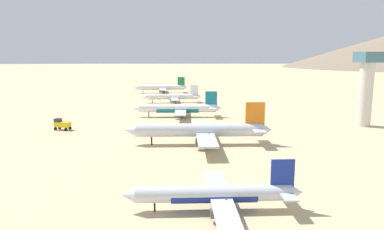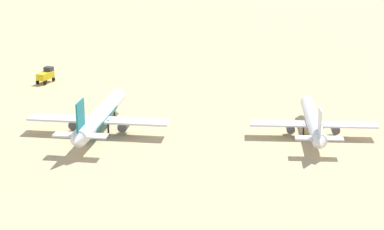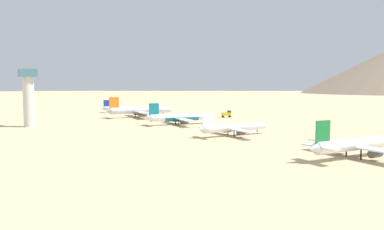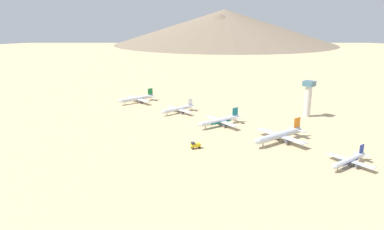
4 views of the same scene
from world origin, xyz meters
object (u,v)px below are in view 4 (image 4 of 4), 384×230
parked_jet_4 (349,160)px  service_truck (195,145)px  parked_jet_0 (137,98)px  parked_jet_1 (178,109)px  parked_jet_3 (280,135)px  control_tower (308,97)px  parked_jet_2 (220,121)px

parked_jet_4 → service_truck: parked_jet_4 is taller
parked_jet_0 → parked_jet_4: size_ratio=1.23×
parked_jet_1 → parked_jet_4: size_ratio=1.08×
parked_jet_3 → parked_jet_4: 42.80m
parked_jet_4 → parked_jet_0: bearing=-92.0°
parked_jet_1 → parked_jet_0: bearing=-87.9°
parked_jet_1 → control_tower: (-59.78, 72.67, 11.56)m
parked_jet_0 → service_truck: size_ratio=6.36×
parked_jet_1 → service_truck: (44.51, 61.94, -1.01)m
parked_jet_0 → parked_jet_2: bearing=89.5°
parked_jet_2 → parked_jet_1: bearing=-93.4°
parked_jet_1 → parked_jet_4: 131.23m
parked_jet_2 → service_truck: size_ratio=6.35×
parked_jet_0 → service_truck: 119.20m
parked_jet_0 → parked_jet_1: bearing=92.1°
parked_jet_1 → parked_jet_4: parked_jet_1 is taller
parked_jet_4 → service_truck: 78.05m
parked_jet_1 → parked_jet_3: size_ratio=0.77×
parked_jet_2 → parked_jet_3: (-0.52, 45.04, 0.55)m
parked_jet_2 → service_truck: 45.77m
parked_jet_1 → parked_jet_2: (2.61, 43.58, 0.39)m
parked_jet_0 → parked_jet_2: size_ratio=1.00×
parked_jet_1 → parked_jet_2: 43.66m
parked_jet_3 → parked_jet_4: parked_jet_3 is taller
control_tower → parked_jet_1: bearing=-50.6°
control_tower → parked_jet_0: bearing=-63.2°
parked_jet_1 → parked_jet_3: bearing=88.7°
parked_jet_0 → control_tower: 137.10m
parked_jet_2 → parked_jet_3: 45.04m
parked_jet_3 → parked_jet_4: (6.00, 42.36, -1.20)m
parked_jet_3 → control_tower: 64.77m
parked_jet_1 → control_tower: bearing=129.4°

